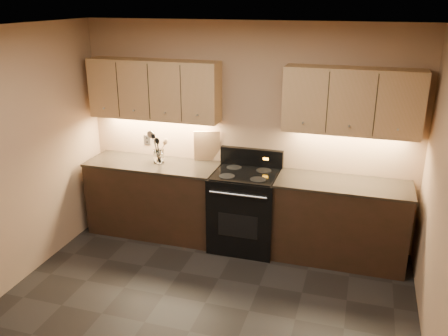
{
  "coord_description": "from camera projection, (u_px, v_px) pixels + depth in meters",
  "views": [
    {
      "loc": [
        1.31,
        -3.27,
        2.84
      ],
      "look_at": [
        -0.11,
        1.45,
        1.05
      ],
      "focal_mm": 38.0,
      "sensor_mm": 36.0,
      "label": 1
    }
  ],
  "objects": [
    {
      "name": "ceiling",
      "position": [
        180.0,
        32.0,
        3.38
      ],
      "size": [
        4.0,
        4.0,
        0.0
      ],
      "primitive_type": "plane",
      "rotation": [
        3.14,
        0.0,
        0.0
      ],
      "color": "silver",
      "rests_on": "wall_back"
    },
    {
      "name": "counter_left",
      "position": [
        154.0,
        198.0,
        5.94
      ],
      "size": [
        1.62,
        0.62,
        0.93
      ],
      "color": "black",
      "rests_on": "ground"
    },
    {
      "name": "cutting_board",
      "position": [
        207.0,
        146.0,
        5.77
      ],
      "size": [
        0.33,
        0.2,
        0.4
      ],
      "primitive_type": "cube",
      "rotation": [
        0.2,
        0.0,
        0.32
      ],
      "color": "tan",
      "rests_on": "counter_left"
    },
    {
      "name": "utensil_crock",
      "position": [
        159.0,
        157.0,
        5.77
      ],
      "size": [
        0.15,
        0.15,
        0.16
      ],
      "color": "white",
      "rests_on": "counter_left"
    },
    {
      "name": "steel_spatula",
      "position": [
        161.0,
        146.0,
        5.72
      ],
      "size": [
        0.24,
        0.11,
        0.39
      ],
      "primitive_type": null,
      "rotation": [
        0.13,
        -0.36,
        -0.36
      ],
      "color": "silver",
      "rests_on": "utensil_crock"
    },
    {
      "name": "outlet_plate",
      "position": [
        147.0,
        140.0,
        6.03
      ],
      "size": [
        0.08,
        0.01,
        0.12
      ],
      "primitive_type": "cube",
      "color": "#B2B5BA",
      "rests_on": "wall_back"
    },
    {
      "name": "stove",
      "position": [
        245.0,
        209.0,
        5.6
      ],
      "size": [
        0.76,
        0.68,
        1.14
      ],
      "color": "black",
      "rests_on": "ground"
    },
    {
      "name": "counter_right",
      "position": [
        340.0,
        221.0,
        5.32
      ],
      "size": [
        1.46,
        0.62,
        0.93
      ],
      "color": "black",
      "rests_on": "ground"
    },
    {
      "name": "black_turner",
      "position": [
        159.0,
        148.0,
        5.7
      ],
      "size": [
        0.17,
        0.11,
        0.37
      ],
      "primitive_type": null,
      "rotation": [
        -0.08,
        -0.19,
        0.28
      ],
      "color": "black",
      "rests_on": "utensil_crock"
    },
    {
      "name": "floor",
      "position": [
        189.0,
        331.0,
        4.27
      ],
      "size": [
        4.0,
        4.0,
        0.0
      ],
      "primitive_type": "plane",
      "color": "black",
      "rests_on": "ground"
    },
    {
      "name": "wall_back",
      "position": [
        246.0,
        134.0,
        5.62
      ],
      "size": [
        4.0,
        0.04,
        2.6
      ],
      "primitive_type": "cube",
      "color": "#9A755A",
      "rests_on": "ground"
    },
    {
      "name": "upper_cab_left",
      "position": [
        154.0,
        90.0,
        5.62
      ],
      "size": [
        1.6,
        0.3,
        0.7
      ],
      "primitive_type": "cube",
      "color": "tan",
      "rests_on": "wall_back"
    },
    {
      "name": "black_spoon",
      "position": [
        159.0,
        148.0,
        5.76
      ],
      "size": [
        0.07,
        0.14,
        0.32
      ],
      "primitive_type": null,
      "rotation": [
        0.25,
        0.05,
        0.0
      ],
      "color": "black",
      "rests_on": "utensil_crock"
    },
    {
      "name": "wooden_spoon",
      "position": [
        157.0,
        150.0,
        5.73
      ],
      "size": [
        0.17,
        0.11,
        0.3
      ],
      "primitive_type": null,
      "rotation": [
        -0.16,
        0.39,
        0.08
      ],
      "color": "tan",
      "rests_on": "utensil_crock"
    },
    {
      "name": "upper_cab_right",
      "position": [
        352.0,
        101.0,
        5.0
      ],
      "size": [
        1.44,
        0.3,
        0.7
      ],
      "primitive_type": "cube",
      "color": "tan",
      "rests_on": "wall_back"
    },
    {
      "name": "steel_skimmer",
      "position": [
        161.0,
        147.0,
        5.71
      ],
      "size": [
        0.23,
        0.1,
        0.39
      ],
      "primitive_type": null,
      "rotation": [
        0.01,
        -0.38,
        -0.06
      ],
      "color": "silver",
      "rests_on": "utensil_crock"
    }
  ]
}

